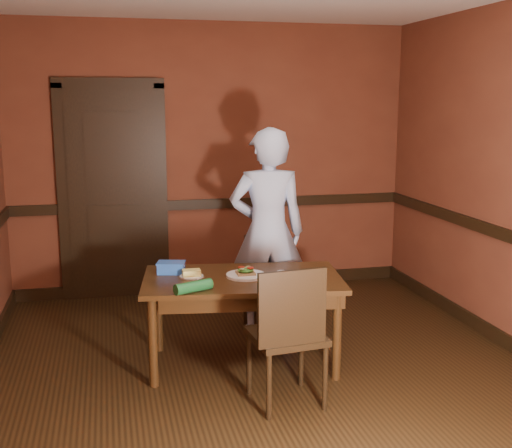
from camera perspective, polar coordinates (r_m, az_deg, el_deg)
name	(u,v)px	position (r m, az deg, el deg)	size (l,w,h in m)	color
floor	(267,377)	(4.70, 1.00, -13.48)	(4.00, 4.50, 0.01)	black
wall_back	(213,160)	(6.51, -3.83, 5.74)	(4.00, 0.02, 2.70)	brown
wall_front	(431,281)	(2.25, 15.32, -4.92)	(4.00, 0.02, 2.70)	brown
dado_back	(214,204)	(6.55, -3.76, 1.80)	(4.00, 0.03, 0.10)	black
baseboard_back	(215,283)	(6.74, -3.67, -5.26)	(4.00, 0.03, 0.12)	black
door	(113,189)	(6.42, -12.60, 3.10)	(1.05, 0.07, 2.20)	black
dining_table	(243,321)	(4.80, -1.19, -8.62)	(1.44, 0.81, 0.67)	#321E0C
chair_far	(268,283)	(5.52, 1.08, -5.27)	(0.37, 0.37, 0.80)	black
chair_near	(286,333)	(4.19, 2.71, -9.66)	(0.44, 0.44, 0.94)	black
person	(267,232)	(5.32, 1.02, -0.73)	(0.63, 0.41, 1.73)	#AEC1E7
sandwich_plate	(246,274)	(4.70, -0.93, -4.46)	(0.29, 0.29, 0.07)	white
sauce_jar	(281,276)	(4.58, 2.28, -4.66)	(0.07, 0.07, 0.08)	#587E39
cheese_saucer	(192,274)	(4.72, -5.75, -4.45)	(0.17, 0.17, 0.05)	white
food_tub	(171,268)	(4.83, -7.55, -3.86)	(0.23, 0.19, 0.09)	blue
wrapped_veg	(193,287)	(4.35, -5.59, -5.57)	(0.08, 0.08, 0.27)	#185024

